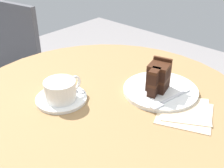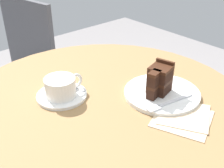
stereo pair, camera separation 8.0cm
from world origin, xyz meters
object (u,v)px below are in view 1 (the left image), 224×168
at_px(napkin, 185,112).
at_px(cafe_chair, 2,76).
at_px(cake_plate, 160,90).
at_px(saucer, 61,98).
at_px(fork, 166,101).
at_px(coffee_cup, 61,90).
at_px(teaspoon, 73,91).
at_px(cake_slice, 158,77).

distance_m(napkin, cafe_chair, 0.95).
bearing_deg(cake_plate, saucer, 140.46).
relative_size(cake_plate, fork, 1.43).
height_order(coffee_cup, teaspoon, coffee_cup).
bearing_deg(coffee_cup, cake_plate, -38.18).
relative_size(teaspoon, fork, 0.58).
bearing_deg(napkin, coffee_cup, 123.11).
relative_size(saucer, teaspoon, 1.61).
xyz_separation_m(fork, cafe_chair, (-0.05, 0.87, -0.22)).
relative_size(teaspoon, cake_slice, 0.94).
bearing_deg(cake_plate, napkin, -111.12).
relative_size(fork, napkin, 0.80).
bearing_deg(cake_plate, fork, -133.48).
bearing_deg(saucer, cafe_chair, 79.02).
xyz_separation_m(teaspoon, cake_slice, (0.17, -0.18, 0.04)).
relative_size(coffee_cup, cafe_chair, 0.14).
bearing_deg(cafe_chair, cake_slice, -4.12).
bearing_deg(teaspoon, coffee_cup, -114.79).
xyz_separation_m(coffee_cup, cake_plate, (0.23, -0.18, -0.03)).
relative_size(saucer, cafe_chair, 0.17).
xyz_separation_m(teaspoon, cafe_chair, (0.08, 0.64, -0.21)).
bearing_deg(fork, teaspoon, -49.34).
relative_size(fork, cafe_chair, 0.19).
xyz_separation_m(coffee_cup, cafe_chair, (0.13, 0.64, -0.24)).
xyz_separation_m(saucer, napkin, (0.18, -0.29, -0.00)).
xyz_separation_m(teaspoon, cake_plate, (0.18, -0.18, -0.01)).
xyz_separation_m(fork, napkin, (0.01, -0.06, -0.01)).
relative_size(saucer, cake_plate, 0.66).
height_order(saucer, coffee_cup, coffee_cup).
relative_size(cake_slice, fork, 0.62).
distance_m(fork, napkin, 0.06).
bearing_deg(saucer, teaspoon, -1.17).
bearing_deg(teaspoon, cake_plate, 13.21).
xyz_separation_m(cake_plate, napkin, (-0.04, -0.11, -0.00)).
bearing_deg(teaspoon, fork, -1.56).
bearing_deg(napkin, fork, 96.22).
xyz_separation_m(saucer, fork, (0.18, -0.24, 0.01)).
bearing_deg(cafe_chair, saucer, -21.49).
height_order(coffee_cup, fork, coffee_cup).
bearing_deg(napkin, cafe_chair, 93.73).
bearing_deg(coffee_cup, fork, -51.81).
bearing_deg(fork, cafe_chair, -75.67).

